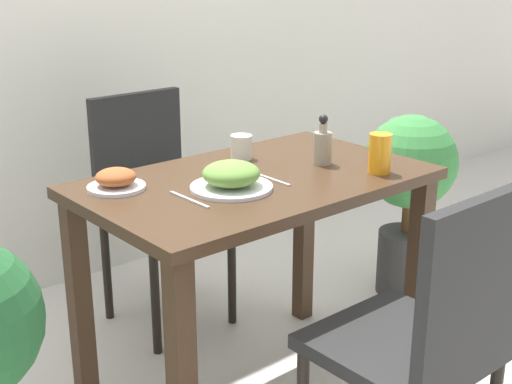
% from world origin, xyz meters
% --- Properties ---
extents(dining_table, '(1.08, 0.66, 0.77)m').
position_xyz_m(dining_table, '(0.00, 0.00, 0.64)').
color(dining_table, '#3D2819').
rests_on(dining_table, ground_plane).
extents(chair_near, '(0.42, 0.42, 0.91)m').
position_xyz_m(chair_near, '(-0.02, -0.69, 0.52)').
color(chair_near, black).
rests_on(chair_near, ground_plane).
extents(chair_far, '(0.42, 0.42, 0.91)m').
position_xyz_m(chair_far, '(0.06, 0.68, 0.52)').
color(chair_far, black).
rests_on(chair_far, ground_plane).
extents(food_plate, '(0.24, 0.24, 0.09)m').
position_xyz_m(food_plate, '(-0.14, -0.05, 0.81)').
color(food_plate, white).
rests_on(food_plate, dining_table).
extents(side_plate, '(0.17, 0.17, 0.06)m').
position_xyz_m(side_plate, '(-0.39, 0.17, 0.80)').
color(side_plate, white).
rests_on(side_plate, dining_table).
extents(drink_cup, '(0.07, 0.07, 0.08)m').
position_xyz_m(drink_cup, '(0.10, 0.19, 0.81)').
color(drink_cup, silver).
rests_on(drink_cup, dining_table).
extents(juice_glass, '(0.07, 0.07, 0.13)m').
position_xyz_m(juice_glass, '(0.33, -0.22, 0.83)').
color(juice_glass, orange).
rests_on(juice_glass, dining_table).
extents(sauce_bottle, '(0.06, 0.06, 0.17)m').
position_xyz_m(sauce_bottle, '(0.26, -0.03, 0.83)').
color(sauce_bottle, gray).
rests_on(sauce_bottle, dining_table).
extents(fork_utensil, '(0.01, 0.18, 0.00)m').
position_xyz_m(fork_utensil, '(-0.29, -0.05, 0.77)').
color(fork_utensil, silver).
rests_on(fork_utensil, dining_table).
extents(spoon_utensil, '(0.01, 0.18, 0.00)m').
position_xyz_m(spoon_utensil, '(0.01, -0.05, 0.77)').
color(spoon_utensil, silver).
rests_on(spoon_utensil, dining_table).
extents(potted_plant_right, '(0.39, 0.39, 0.80)m').
position_xyz_m(potted_plant_right, '(0.99, 0.16, 0.51)').
color(potted_plant_right, '#333333').
rests_on(potted_plant_right, ground_plane).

